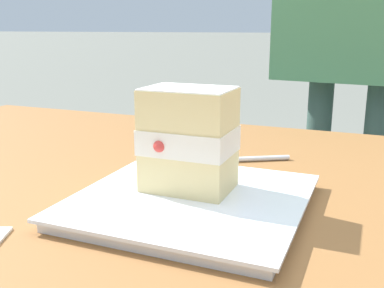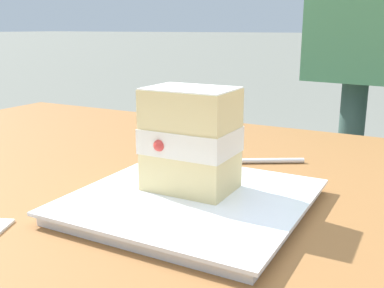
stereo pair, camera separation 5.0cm
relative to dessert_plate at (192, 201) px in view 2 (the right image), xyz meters
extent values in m
cylinder|color=brown|center=(0.67, -0.41, -0.38)|extent=(0.07, 0.07, 0.67)
cube|color=brown|center=(-0.03, 0.04, -0.03)|extent=(1.52, 1.03, 0.04)
cube|color=white|center=(0.00, 0.00, 0.00)|extent=(0.24, 0.24, 0.01)
cube|color=white|center=(0.00, 0.00, 0.01)|extent=(0.25, 0.25, 0.00)
cube|color=#EAD18C|center=(0.01, -0.02, 0.03)|extent=(0.10, 0.07, 0.04)
cube|color=white|center=(0.01, -0.02, 0.07)|extent=(0.10, 0.08, 0.03)
sphere|color=red|center=(-0.02, -0.05, 0.06)|extent=(0.01, 0.01, 0.01)
sphere|color=red|center=(0.02, -0.05, 0.06)|extent=(0.02, 0.02, 0.02)
sphere|color=red|center=(0.03, 0.02, 0.07)|extent=(0.01, 0.01, 0.01)
sphere|color=red|center=(0.01, -0.05, 0.07)|extent=(0.02, 0.02, 0.02)
cube|color=#EAD18C|center=(0.01, -0.02, 0.10)|extent=(0.10, 0.07, 0.04)
cube|color=white|center=(0.01, -0.02, 0.13)|extent=(0.10, 0.07, 0.00)
cylinder|color=silver|center=(-0.01, -0.20, 0.00)|extent=(0.12, 0.08, 0.01)
cube|color=silver|center=(0.07, -0.16, 0.00)|extent=(0.04, 0.04, 0.01)
cylinder|color=#334B43|center=(-0.04, -0.88, -0.33)|extent=(0.07, 0.07, 0.77)
camera|label=1|loc=(-0.19, 0.45, 0.19)|focal=42.28mm
camera|label=2|loc=(-0.23, 0.43, 0.19)|focal=42.28mm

